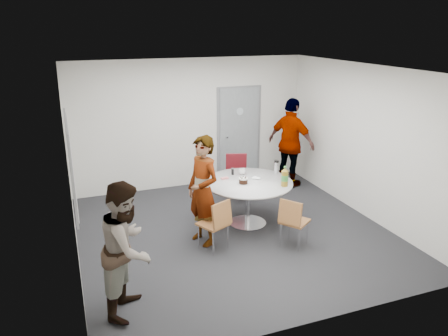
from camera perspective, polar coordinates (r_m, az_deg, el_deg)
name	(u,v)px	position (r m, az deg, el deg)	size (l,w,h in m)	color
floor	(234,232)	(7.44, 1.31, -8.39)	(5.00, 5.00, 0.00)	black
ceiling	(235,69)	(6.68, 1.49, 12.78)	(5.00, 5.00, 0.00)	silver
wall_back	(190,124)	(9.23, -4.42, 5.78)	(5.00, 5.00, 0.00)	silver
wall_left	(69,174)	(6.48, -19.59, -0.70)	(5.00, 5.00, 0.00)	silver
wall_right	(365,142)	(8.18, 17.90, 3.30)	(5.00, 5.00, 0.00)	silver
wall_front	(321,218)	(4.86, 12.51, -6.36)	(5.00, 5.00, 0.00)	silver
door	(239,135)	(9.65, 1.95, 4.39)	(1.02, 0.17, 2.12)	slate
whiteboard	(71,163)	(6.64, -19.40, 0.68)	(0.04, 1.90, 1.25)	slate
table	(251,187)	(7.49, 3.49, -2.52)	(1.51, 1.51, 1.13)	silver
chair_near_left	(217,221)	(6.66, -0.93, -6.91)	(0.54, 0.56, 0.83)	brown
chair_near_right	(293,219)	(6.84, 8.96, -6.55)	(0.56, 0.55, 0.81)	brown
chair_far	(236,172)	(8.63, 1.64, -0.54)	(0.55, 0.58, 0.91)	maroon
person_main	(203,191)	(6.79, -2.76, -3.00)	(0.64, 0.42, 1.76)	#A5C6EA
person_left	(127,248)	(5.35, -12.51, -10.16)	(0.81, 0.63, 1.66)	white
person_right	(291,143)	(9.31, 8.75, 3.21)	(1.12, 0.46, 1.91)	black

